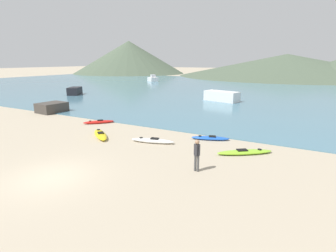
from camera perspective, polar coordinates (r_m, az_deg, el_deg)
The scene contains 14 objects.
ground_plane at distance 14.62m, azimuth -24.16°, elevation -10.21°, with size 400.00×400.00×0.00m, color tan.
bay_water at distance 55.07m, azimuth 17.32°, elevation 7.53°, with size 160.00×70.00×0.06m, color teal.
far_hill_left at distance 122.85m, azimuth -8.48°, elevation 14.57°, with size 49.28×49.28×14.17m, color #4C5B47.
far_hill_midleft at distance 109.83m, azimuth 24.38°, elevation 11.99°, with size 79.99×79.99×8.08m, color #4C5B47.
kayak_on_sand_0 at distance 19.64m, azimuth 9.20°, elevation -2.61°, with size 2.85×1.56×0.30m.
kayak_on_sand_1 at distance 20.81m, azimuth -14.50°, elevation -1.81°, with size 3.04×2.60×0.39m.
kayak_on_sand_2 at distance 25.23m, azimuth -14.84°, elevation 0.87°, with size 2.35×2.39×0.34m.
kayak_on_sand_3 at distance 17.17m, azimuth 16.34°, elevation -5.46°, with size 3.30×2.69×0.31m.
kayak_on_sand_4 at distance 18.72m, azimuth -3.36°, elevation -3.19°, with size 3.23×1.41×0.36m.
person_near_foreground at distance 13.82m, azimuth 6.31°, elevation -5.94°, with size 0.35×0.29×1.74m.
moored_boat_0 at distance 47.40m, azimuth -19.65°, elevation 7.19°, with size 2.97×3.49×1.26m.
moored_boat_1 at distance 74.38m, azimuth -3.33°, elevation 10.20°, with size 3.82×3.57×1.86m.
moored_boat_3 at distance 38.37m, azimuth 11.61°, elevation 6.38°, with size 5.26×3.26×1.40m.
shoreline_rock at distance 32.46m, azimuth -23.96°, elevation 3.70°, with size 2.85×2.37×1.08m, color #423D38.
Camera 1 is at (10.99, -7.76, 5.71)m, focal length 28.00 mm.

